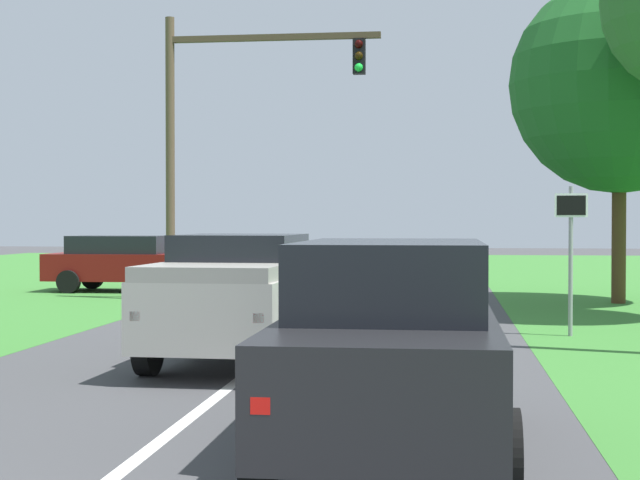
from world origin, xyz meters
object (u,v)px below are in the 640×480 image
traffic_light (222,118)px  oak_tree_right (620,84)px  pickup_truck_lead (243,295)px  crossing_suv_far (125,262)px  red_suv_near (391,342)px  keep_moving_sign (571,241)px

traffic_light → oak_tree_right: oak_tree_right is taller
pickup_truck_lead → traffic_light: 11.77m
traffic_light → crossing_suv_far: (-3.67, 3.00, -3.96)m
red_suv_near → pickup_truck_lead: (-2.54, 5.55, -0.02)m
oak_tree_right → red_suv_near: bearing=-106.4°
traffic_light → keep_moving_sign: 11.13m
oak_tree_right → crossing_suv_far: bearing=170.0°
pickup_truck_lead → crossing_suv_far: 15.21m
keep_moving_sign → crossing_suv_far: bearing=140.1°
pickup_truck_lead → keep_moving_sign: (5.35, 3.86, 0.76)m
pickup_truck_lead → oak_tree_right: oak_tree_right is taller
keep_moving_sign → oak_tree_right: oak_tree_right is taller
red_suv_near → oak_tree_right: bearing=73.6°
red_suv_near → crossing_suv_far: 21.32m
red_suv_near → crossing_suv_far: red_suv_near is taller
keep_moving_sign → oak_tree_right: (2.14, 7.44, 3.86)m
red_suv_near → keep_moving_sign: size_ratio=1.69×
crossing_suv_far → traffic_light: bearing=-39.2°
red_suv_near → traffic_light: traffic_light is taller
crossing_suv_far → red_suv_near: bearing=-65.0°
pickup_truck_lead → oak_tree_right: 14.32m
pickup_truck_lead → crossing_suv_far: bearing=115.2°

